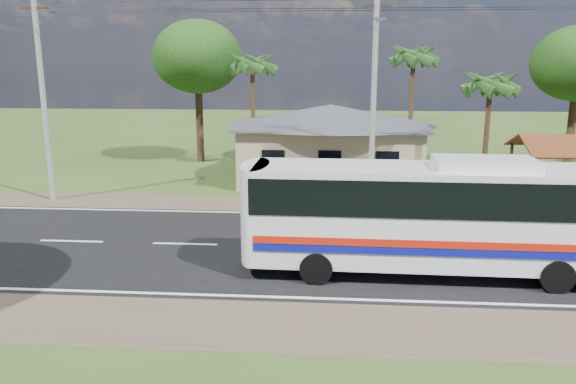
% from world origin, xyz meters
% --- Properties ---
extents(ground, '(120.00, 120.00, 0.00)m').
position_xyz_m(ground, '(0.00, 0.00, 0.00)').
color(ground, '#2B4117').
rests_on(ground, ground).
extents(road, '(120.00, 16.00, 0.03)m').
position_xyz_m(road, '(0.00, 0.00, 0.01)').
color(road, black).
rests_on(road, ground).
extents(house, '(12.40, 10.00, 5.00)m').
position_xyz_m(house, '(1.00, 13.00, 2.64)').
color(house, tan).
rests_on(house, ground).
extents(waiting_shed, '(5.20, 4.48, 3.35)m').
position_xyz_m(waiting_shed, '(13.00, 8.50, 2.73)').
color(waiting_shed, '#3B2A15').
rests_on(waiting_shed, ground).
extents(concrete_barrier, '(7.00, 0.30, 0.90)m').
position_xyz_m(concrete_barrier, '(12.00, 5.60, 0.45)').
color(concrete_barrier, '#9E9E99').
rests_on(concrete_barrier, ground).
extents(utility_poles, '(32.80, 2.22, 11.00)m').
position_xyz_m(utility_poles, '(2.67, 6.49, 5.77)').
color(utility_poles, '#9E9E99').
rests_on(utility_poles, ground).
extents(palm_near, '(2.80, 2.80, 6.70)m').
position_xyz_m(palm_near, '(9.50, 11.00, 5.71)').
color(palm_near, '#47301E').
rests_on(palm_near, ground).
extents(palm_mid, '(2.80, 2.80, 8.20)m').
position_xyz_m(palm_mid, '(6.00, 15.50, 7.16)').
color(palm_mid, '#47301E').
rests_on(palm_mid, ground).
extents(palm_far, '(2.80, 2.80, 7.70)m').
position_xyz_m(palm_far, '(-4.00, 16.00, 6.68)').
color(palm_far, '#47301E').
rests_on(palm_far, ground).
extents(tree_behind_house, '(6.00, 6.00, 9.61)m').
position_xyz_m(tree_behind_house, '(-8.00, 18.00, 7.12)').
color(tree_behind_house, '#47301E').
rests_on(tree_behind_house, ground).
extents(coach_bus, '(12.65, 2.93, 3.91)m').
position_xyz_m(coach_bus, '(4.84, -2.39, 2.24)').
color(coach_bus, silver).
rests_on(coach_bus, ground).
extents(motorcycle, '(1.96, 0.97, 0.99)m').
position_xyz_m(motorcycle, '(12.66, 6.80, 0.49)').
color(motorcycle, black).
rests_on(motorcycle, ground).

